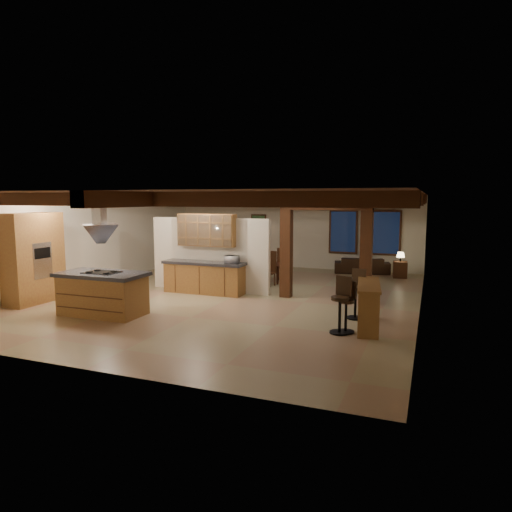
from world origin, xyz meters
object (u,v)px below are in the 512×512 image
at_px(kitchen_island, 103,293).
at_px(dining_table, 259,272).
at_px(sofa, 362,265).
at_px(bar_counter, 368,298).

bearing_deg(kitchen_island, dining_table, 71.00).
distance_m(kitchen_island, dining_table, 5.88).
xyz_separation_m(dining_table, sofa, (3.00, 2.95, -0.01)).
relative_size(kitchen_island, dining_table, 1.21).
distance_m(kitchen_island, bar_counter, 6.20).
bearing_deg(dining_table, sofa, 46.21).
distance_m(dining_table, sofa, 4.20).
relative_size(kitchen_island, bar_counter, 1.11).
bearing_deg(dining_table, kitchen_island, -107.31).
bearing_deg(bar_counter, sofa, 99.10).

